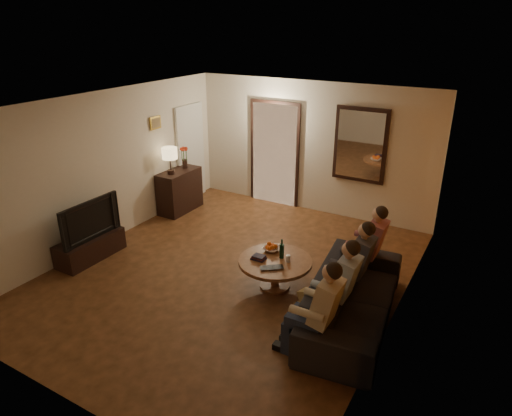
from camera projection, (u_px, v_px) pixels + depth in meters
The scene contains 33 objects.
floor at pixel (230, 273), 7.13m from camera, with size 5.00×6.00×0.01m, color #402611.
ceiling at pixel (226, 105), 6.12m from camera, with size 5.00×6.00×0.01m, color white.
back_wall at pixel (311, 148), 9.02m from camera, with size 5.00×0.02×2.60m, color beige.
front_wall at pixel (50, 296), 4.23m from camera, with size 5.00×0.02×2.60m, color beige.
left_wall at pixel (105, 169), 7.78m from camera, with size 0.02×6.00×2.60m, color beige.
right_wall at pixel (402, 233), 5.47m from camera, with size 0.02×6.00×2.60m, color beige.
orange_accent at pixel (401, 232), 5.47m from camera, with size 0.01×6.00×2.60m, color #BF7E20.
kitchen_doorway at pixel (275, 155), 9.47m from camera, with size 1.00×0.06×2.10m, color #FFE0A5.
door_trim at pixel (274, 155), 9.46m from camera, with size 1.12×0.04×2.22m, color black.
fridge_glimpse at pixel (285, 163), 9.42m from camera, with size 0.45×0.03×1.70m, color silver.
mirror_frame at pixel (360, 145), 8.45m from camera, with size 1.00×0.05×1.40m, color black.
mirror_glass at pixel (360, 145), 8.43m from camera, with size 0.86×0.02×1.26m, color white.
white_door at pixel (191, 153), 9.70m from camera, with size 0.06×0.85×2.04m, color white.
framed_art at pixel (155, 123), 8.59m from camera, with size 0.03×0.28×0.24m, color #B28C33.
art_canvas at pixel (156, 123), 8.58m from camera, with size 0.01×0.22×0.18m, color brown.
dresser at pixel (180, 191), 9.28m from camera, with size 0.45×0.96×0.85m, color black.
table_lamp at pixel (170, 161), 8.84m from camera, with size 0.30×0.30×0.54m, color beige, non-canonical shape.
flower_vase at pixel (184, 158), 9.21m from camera, with size 0.14×0.14×0.44m, color red, non-canonical shape.
tv_stand at pixel (90, 247), 7.50m from camera, with size 0.45×1.14×0.38m, color black.
tv at pixel (86, 219), 7.30m from camera, with size 0.15×1.13×0.65m, color black.
sofa at pixel (353, 297), 5.88m from camera, with size 0.94×2.40×0.70m, color black.
person_a at pixel (320, 315), 5.11m from camera, with size 0.60×0.40×1.20m, color tan, non-canonical shape.
person_b at pixel (339, 290), 5.59m from camera, with size 0.60×0.40×1.20m, color tan, non-canonical shape.
person_c at pixel (355, 268), 6.07m from camera, with size 0.60×0.40×1.20m, color tan, non-canonical shape.
person_d at pixel (369, 250), 6.55m from camera, with size 0.60×0.40×1.20m, color tan, non-canonical shape.
dog at pixel (315, 298), 5.98m from camera, with size 0.56×0.24×0.56m, color tan, non-canonical shape.
coffee_table at pixel (275, 273), 6.67m from camera, with size 1.07×1.07×0.45m, color brown.
bowl at pixel (272, 249), 6.83m from camera, with size 0.26×0.26×0.06m, color white.
oranges at pixel (272, 245), 6.80m from camera, with size 0.20×0.20×0.08m, color #DC5312, non-canonical shape.
wine_bottle at pixel (282, 248), 6.58m from camera, with size 0.07×0.07×0.31m, color black, non-canonical shape.
wine_glass at pixel (288, 258), 6.52m from camera, with size 0.06×0.06×0.10m, color silver.
book_stack at pixel (259, 257), 6.59m from camera, with size 0.20×0.15×0.07m, color black, non-canonical shape.
laptop at pixel (272, 269), 6.31m from camera, with size 0.33×0.21×0.03m, color black.
Camera 1 is at (3.45, -5.15, 3.68)m, focal length 32.00 mm.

